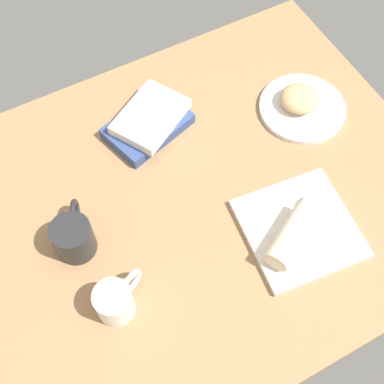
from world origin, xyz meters
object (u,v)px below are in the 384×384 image
object	(u,v)px
sauce_cup	(314,208)
breakfast_wrap	(292,236)
scone_pastry	(299,98)
square_plate	(299,229)
coffee_mug	(74,237)
second_mug	(115,301)
book_stack	(149,122)
round_plate	(302,108)

from	to	relation	value
sauce_cup	breakfast_wrap	size ratio (longest dim) A/B	0.38
scone_pastry	breakfast_wrap	size ratio (longest dim) A/B	0.64
square_plate	breakfast_wrap	xyz separation A→B (cm)	(3.89, 1.74, 3.61)
breakfast_wrap	coffee_mug	world-z (taller)	coffee_mug
square_plate	second_mug	bearing A→B (deg)	-3.96
sauce_cup	book_stack	distance (cm)	44.32
book_stack	coffee_mug	bearing A→B (deg)	37.08
square_plate	coffee_mug	xyz separation A→B (cm)	(44.73, -19.79, 3.85)
breakfast_wrap	book_stack	bearing A→B (deg)	168.53
second_mug	scone_pastry	bearing A→B (deg)	-157.13
square_plate	sauce_cup	size ratio (longest dim) A/B	4.21
book_stack	coffee_mug	xyz separation A→B (cm)	(27.66, 20.90, 1.89)
square_plate	second_mug	distance (cm)	42.87
scone_pastry	coffee_mug	distance (cm)	64.14
round_plate	breakfast_wrap	size ratio (longest dim) A/B	1.46
coffee_mug	book_stack	bearing A→B (deg)	-142.92
breakfast_wrap	second_mug	bearing A→B (deg)	-125.64
breakfast_wrap	coffee_mug	xyz separation A→B (cm)	(40.84, -21.54, 0.24)
scone_pastry	square_plate	bearing A→B (deg)	56.96
scone_pastry	coffee_mug	xyz separation A→B (cm)	(63.49, 9.05, 0.85)
scone_pastry	second_mug	size ratio (longest dim) A/B	0.81
round_plate	second_mug	distance (cm)	67.01
square_plate	book_stack	xyz separation A→B (cm)	(17.07, -40.70, 1.96)
book_stack	sauce_cup	bearing A→B (deg)	119.66
coffee_mug	second_mug	bearing A→B (deg)	97.12
square_plate	breakfast_wrap	bearing A→B (deg)	24.17
scone_pastry	second_mug	distance (cm)	66.63
square_plate	second_mug	size ratio (longest dim) A/B	2.02
book_stack	coffee_mug	distance (cm)	34.72
sauce_cup	second_mug	bearing A→B (deg)	-0.93
round_plate	sauce_cup	bearing A→B (deg)	60.12
sauce_cup	coffee_mug	size ratio (longest dim) A/B	0.44
scone_pastry	sauce_cup	xyz separation A→B (cm)	(13.90, 26.67, -1.06)
round_plate	book_stack	xyz separation A→B (cm)	(36.61, -12.97, 2.06)
round_plate	scone_pastry	distance (cm)	3.38
sauce_cup	second_mug	size ratio (longest dim) A/B	0.48
sauce_cup	second_mug	world-z (taller)	second_mug
round_plate	book_stack	bearing A→B (deg)	-19.51
round_plate	breakfast_wrap	xyz separation A→B (cm)	(23.43, 29.47, 3.71)
sauce_cup	breakfast_wrap	xyz separation A→B (cm)	(8.75, 3.93, 1.67)
round_plate	square_plate	world-z (taller)	square_plate
breakfast_wrap	book_stack	distance (cm)	44.47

